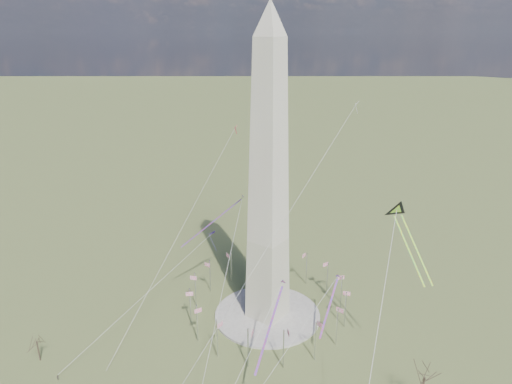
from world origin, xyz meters
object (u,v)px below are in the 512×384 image
Objects in this scene: washington_monument at (269,183)px; kite_delta_black at (399,214)px; person_west at (58,377)px; tree_near at (425,375)px.

washington_monument is 5.40× the size of kite_delta_black.
washington_monument is at bearing -39.86° from kite_delta_black.
person_west is 105.13m from kite_delta_black.
washington_monument reaches higher than kite_delta_black.
kite_delta_black is (-16.47, 16.98, 33.93)m from tree_near.
tree_near is 0.82× the size of kite_delta_black.
washington_monument reaches higher than person_west.
tree_near is at bearing 84.65° from kite_delta_black.
washington_monument is at bearing -106.78° from person_west.
person_west is (-85.12, -49.36, -10.09)m from tree_near.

